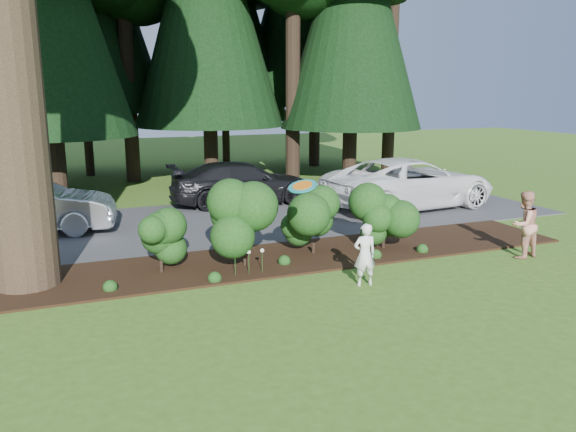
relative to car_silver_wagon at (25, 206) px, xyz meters
The scene contains 11 objects.
ground 9.34m from the car_silver_wagon, 58.82° to the right, with size 80.00×80.00×0.00m, color #3A5D1A.
mulch_bed 6.78m from the car_silver_wagon, 44.35° to the right, with size 16.00×2.50×0.05m, color black.
driveway 4.90m from the car_silver_wagon, ahead, with size 22.00×6.00×0.03m, color #38383A.
shrub_row 7.38m from the car_silver_wagon, 40.79° to the right, with size 6.53×1.60×1.61m.
lily_cluster 7.17m from the car_silver_wagon, 50.90° to the right, with size 0.69×0.09×0.57m.
car_silver_wagon is the anchor object (origin of this frame).
car_white_suv 11.65m from the car_silver_wagon, ahead, with size 2.74×5.93×1.65m, color white.
car_dark_suv 6.93m from the car_silver_wagon, 15.41° to the left, with size 2.01×4.94×1.43m, color black.
child 9.53m from the car_silver_wagon, 47.14° to the right, with size 0.47×0.31×1.28m, color white.
adult 12.75m from the car_silver_wagon, 31.45° to the right, with size 0.77×0.60×1.58m, color #CC431B.
frisbee 8.76m from the car_silver_wagon, 53.73° to the right, with size 0.55×0.53×0.25m.
Camera 1 is at (-3.73, -8.42, 3.82)m, focal length 35.00 mm.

